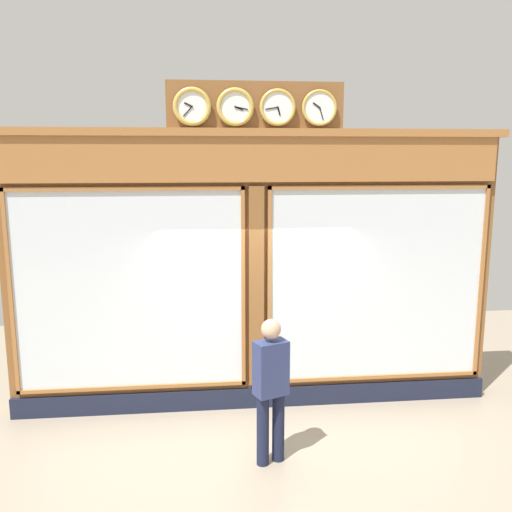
% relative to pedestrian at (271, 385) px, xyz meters
% --- Properties ---
extents(shop_facade, '(6.69, 0.42, 4.37)m').
position_rel_pedestrian_xyz_m(shop_facade, '(0.02, -1.54, 1.00)').
color(shop_facade, brown).
rests_on(shop_facade, ground_plane).
extents(pedestrian, '(0.42, 0.34, 1.69)m').
position_rel_pedestrian_xyz_m(pedestrian, '(0.00, 0.00, 0.00)').
color(pedestrian, '#191E38').
rests_on(pedestrian, ground_plane).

